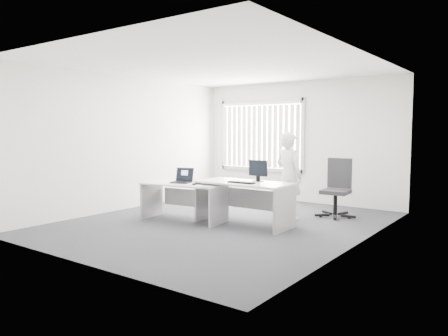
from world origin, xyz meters
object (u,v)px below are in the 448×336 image
Objects in this scene: office_chair at (336,199)px; person at (289,176)px; monitor at (258,171)px; desk_far at (244,194)px; laptop at (181,176)px; desk_near at (184,194)px.

person is at bearing -134.20° from office_chair.
office_chair is 1.81m from monitor.
person reaches higher than desk_far.
desk_far is 1.03× the size of person.
person reaches higher than office_chair.
desk_far is 4.79× the size of laptop.
desk_far is 4.44× the size of monitor.
person reaches higher than desk_near.
laptop is (-0.06, -0.01, 0.33)m from desk_near.
person is 0.76m from monitor.
desk_near is at bearing 55.97° from person.
desk_near is at bearing -140.52° from office_chair.
desk_near is at bearing -6.57° from laptop.
office_chair is at bearing 28.51° from laptop.
office_chair is (1.05, 1.66, -0.20)m from desk_far.
office_chair is at bearing -114.53° from person.
person is 4.66× the size of laptop.
monitor is at bearing 87.36° from person.
laptop is at bearing -141.19° from office_chair.
desk_near is 0.34m from laptop.
monitor reaches higher than desk_far.
desk_near is 1.99m from person.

